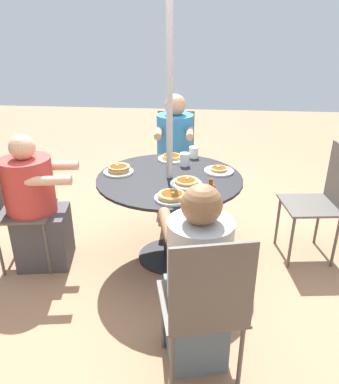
# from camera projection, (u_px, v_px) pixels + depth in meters

# --- Properties ---
(ground_plane) EXTENTS (12.00, 12.00, 0.00)m
(ground_plane) POSITION_uv_depth(u_px,v_px,m) (170.00, 256.00, 3.19)
(ground_plane) COLOR #9E7051
(patio_table) EXTENTS (1.13, 1.13, 0.73)m
(patio_table) POSITION_uv_depth(u_px,v_px,m) (170.00, 195.00, 2.95)
(patio_table) COLOR black
(patio_table) RESTS_ON ground
(umbrella_pole) EXTENTS (0.05, 0.05, 2.08)m
(umbrella_pole) POSITION_uv_depth(u_px,v_px,m) (170.00, 138.00, 2.76)
(umbrella_pole) COLOR #ADADB2
(umbrella_pole) RESTS_ON ground
(patio_chair_north) EXTENTS (0.44, 0.44, 0.96)m
(patio_chair_north) POSITION_uv_depth(u_px,v_px,m) (175.00, 151.00, 4.07)
(patio_chair_north) COLOR #514C47
(patio_chair_north) RESTS_ON ground
(diner_north) EXTENTS (0.39, 0.55, 1.18)m
(diner_north) POSITION_uv_depth(u_px,v_px,m) (175.00, 157.00, 3.92)
(diner_north) COLOR beige
(diner_north) RESTS_ON ground
(patio_chair_east) EXTENTS (0.48, 0.48, 0.96)m
(patio_chair_east) POSITION_uv_depth(u_px,v_px,m) (12.00, 203.00, 2.89)
(patio_chair_east) COLOR #514C47
(patio_chair_east) RESTS_ON ground
(diner_east) EXTENTS (0.58, 0.44, 1.09)m
(diner_east) POSITION_uv_depth(u_px,v_px,m) (37.00, 209.00, 2.93)
(diner_east) COLOR #3D3D42
(diner_east) RESTS_ON ground
(patio_chair_south) EXTENTS (0.51, 0.51, 0.96)m
(patio_chair_south) POSITION_uv_depth(u_px,v_px,m) (205.00, 303.00, 1.86)
(patio_chair_south) COLOR #514C47
(patio_chair_south) RESTS_ON ground
(diner_south) EXTENTS (0.44, 0.56, 1.12)m
(diner_south) POSITION_uv_depth(u_px,v_px,m) (197.00, 286.00, 2.03)
(diner_south) COLOR slate
(diner_south) RESTS_ON ground
(patio_chair_west) EXTENTS (0.47, 0.47, 0.96)m
(patio_chair_west) POSITION_uv_depth(u_px,v_px,m) (322.00, 196.00, 2.99)
(patio_chair_west) COLOR #514C47
(patio_chair_west) RESTS_ON ground
(pancake_plate_a) EXTENTS (0.23, 0.23, 0.05)m
(pancake_plate_a) POSITION_uv_depth(u_px,v_px,m) (171.00, 158.00, 3.24)
(pancake_plate_a) COLOR white
(pancake_plate_a) RESTS_ON patio_table
(pancake_plate_b) EXTENTS (0.23, 0.23, 0.06)m
(pancake_plate_b) POSITION_uv_depth(u_px,v_px,m) (172.00, 197.00, 2.51)
(pancake_plate_b) COLOR white
(pancake_plate_b) RESTS_ON patio_table
(pancake_plate_c) EXTENTS (0.23, 0.23, 0.07)m
(pancake_plate_c) POSITION_uv_depth(u_px,v_px,m) (119.00, 170.00, 2.95)
(pancake_plate_c) COLOR white
(pancake_plate_c) RESTS_ON patio_table
(pancake_plate_d) EXTENTS (0.23, 0.23, 0.05)m
(pancake_plate_d) POSITION_uv_depth(u_px,v_px,m) (219.00, 170.00, 2.98)
(pancake_plate_d) COLOR white
(pancake_plate_d) RESTS_ON patio_table
(pancake_plate_e) EXTENTS (0.23, 0.23, 0.05)m
(pancake_plate_e) POSITION_uv_depth(u_px,v_px,m) (186.00, 182.00, 2.74)
(pancake_plate_e) COLOR white
(pancake_plate_e) RESTS_ON patio_table
(syrup_bottle) EXTENTS (0.09, 0.07, 0.15)m
(syrup_bottle) POSITION_uv_depth(u_px,v_px,m) (210.00, 191.00, 2.49)
(syrup_bottle) COLOR #602D0F
(syrup_bottle) RESTS_ON patio_table
(coffee_cup) EXTENTS (0.08, 0.08, 0.10)m
(coffee_cup) POSITION_uv_depth(u_px,v_px,m) (194.00, 152.00, 3.28)
(coffee_cup) COLOR white
(coffee_cup) RESTS_ON patio_table
(drinking_glass_a) EXTENTS (0.08, 0.08, 0.11)m
(drinking_glass_a) POSITION_uv_depth(u_px,v_px,m) (185.00, 159.00, 3.09)
(drinking_glass_a) COLOR silver
(drinking_glass_a) RESTS_ON patio_table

